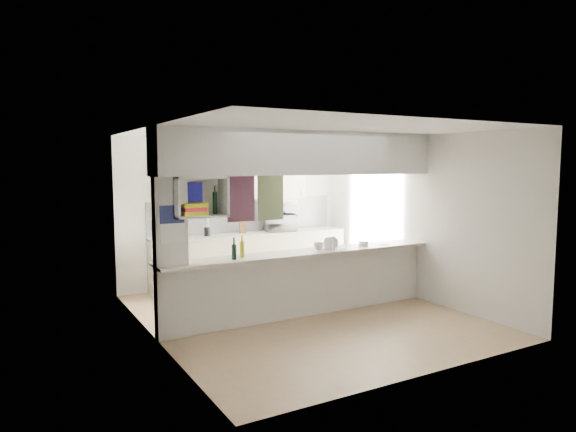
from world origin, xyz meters
TOP-DOWN VIEW (x-y plane):
  - floor at (0.00, 0.00)m, footprint 4.80×4.80m
  - ceiling at (0.00, 0.00)m, footprint 4.80×4.80m
  - wall_back at (0.00, 2.40)m, footprint 4.20×0.00m
  - wall_left at (-2.10, 0.00)m, footprint 0.00×4.80m
  - wall_right at (2.10, 0.00)m, footprint 0.00×4.80m
  - servery_partition at (-0.17, 0.00)m, footprint 4.20×0.50m
  - cubby_shelf at (-1.57, -0.06)m, footprint 0.65×0.35m
  - kitchen_run at (0.16, 2.14)m, footprint 3.60×0.63m
  - microwave at (0.80, 2.10)m, footprint 0.64×0.51m
  - bowl at (0.75, 2.10)m, footprint 0.24×0.24m
  - dish_rack at (0.46, -0.06)m, footprint 0.43×0.38m
  - cup at (0.22, -0.06)m, footprint 0.15×0.15m
  - wine_bottles at (-1.01, -0.04)m, footprint 0.21×0.14m
  - plastic_tubs at (1.07, -0.02)m, footprint 0.50×0.18m
  - utensil_jar at (-0.62, 2.15)m, footprint 0.11×0.11m
  - knife_block at (0.06, 2.18)m, footprint 0.13×0.12m

SIDE VIEW (x-z plane):
  - floor at x=0.00m, z-range 0.00..0.00m
  - kitchen_run at x=0.16m, z-range -0.29..1.95m
  - plastic_tubs at x=1.07m, z-range 0.92..0.99m
  - cup at x=0.22m, z-range 0.94..1.04m
  - utensil_jar at x=-0.62m, z-range 0.92..1.07m
  - dish_rack at x=0.46m, z-range 0.90..1.10m
  - knife_block at x=0.06m, z-range 0.92..1.14m
  - wine_bottles at x=-1.01m, z-range 0.88..1.18m
  - microwave at x=0.80m, z-range 0.92..1.23m
  - bowl at x=0.75m, z-range 1.23..1.29m
  - wall_back at x=0.00m, z-range -0.80..3.40m
  - wall_left at x=-2.10m, z-range -1.10..3.70m
  - wall_right at x=2.10m, z-range -1.10..3.70m
  - servery_partition at x=-0.17m, z-range 0.36..2.96m
  - cubby_shelf at x=-1.57m, z-range 1.46..1.96m
  - ceiling at x=0.00m, z-range 2.60..2.60m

